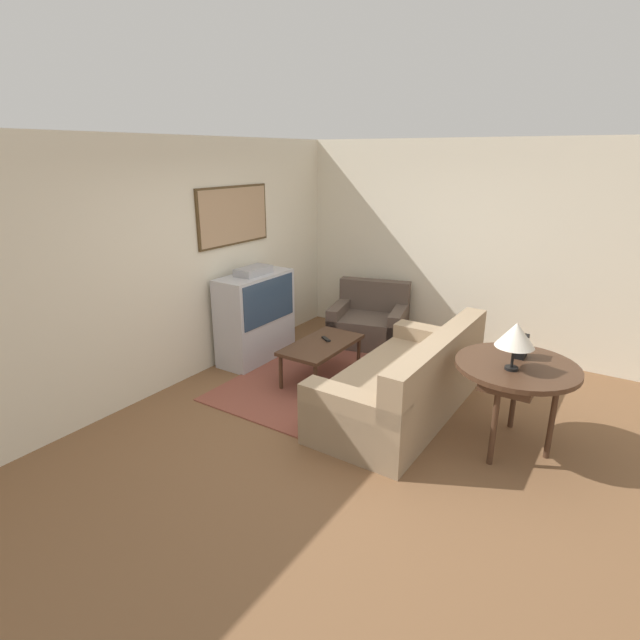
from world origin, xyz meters
TOP-DOWN VIEW (x-y plane):
  - ground_plane at (0.00, 0.00)m, footprint 12.00×12.00m
  - wall_back at (0.01, 2.13)m, footprint 12.00×0.10m
  - wall_right at (2.63, 0.00)m, footprint 0.06×12.00m
  - area_rug at (0.69, 0.75)m, footprint 2.46×1.73m
  - tv at (0.74, 1.80)m, footprint 1.04×0.47m
  - couch at (0.47, -0.37)m, footprint 2.17×1.02m
  - armchair at (2.04, 0.87)m, footprint 1.03×1.16m
  - coffee_table at (0.66, 0.76)m, footprint 1.05×0.56m
  - console_table at (0.40, -1.41)m, footprint 1.03×1.03m
  - table_lamp at (0.26, -1.39)m, footprint 0.32×0.32m
  - mantel_clock at (0.58, -1.39)m, footprint 0.15×0.10m
  - remote at (0.78, 0.78)m, footprint 0.12×0.16m

SIDE VIEW (x-z plane):
  - ground_plane at x=0.00m, z-range 0.00..0.00m
  - area_rug at x=0.69m, z-range 0.00..0.01m
  - armchair at x=2.04m, z-range -0.14..0.69m
  - couch at x=0.47m, z-range -0.14..0.75m
  - coffee_table at x=0.66m, z-range 0.18..0.63m
  - remote at x=0.78m, z-range 0.45..0.47m
  - tv at x=0.74m, z-range -0.03..1.17m
  - console_table at x=0.40m, z-range 0.33..1.13m
  - mantel_clock at x=0.58m, z-range 0.80..1.01m
  - table_lamp at x=0.26m, z-range 0.90..1.32m
  - wall_right at x=2.63m, z-range 0.00..2.70m
  - wall_back at x=0.01m, z-range 0.01..2.71m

